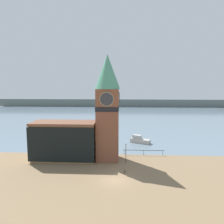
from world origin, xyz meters
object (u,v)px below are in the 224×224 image
pier_building (64,141)px  lamp_post (126,150)px  clock_tower (108,105)px  boat_near (140,140)px  mooring_bollard_near (125,171)px

pier_building → lamp_post: bearing=-5.7°
clock_tower → boat_near: bearing=60.6°
pier_building → boat_near: 20.95m
pier_building → lamp_post: 12.29m
clock_tower → pier_building: bearing=-176.3°
clock_tower → boat_near: size_ratio=3.91×
pier_building → mooring_bollard_near: (11.92, -5.89, -3.50)m
lamp_post → boat_near: bearing=76.0°
clock_tower → lamp_post: size_ratio=5.49×
clock_tower → boat_near: clock_tower is taller
clock_tower → lamp_post: (3.60, -1.77, -8.27)m
clock_tower → mooring_bollard_near: (3.35, -6.44, -10.58)m
boat_near → lamp_post: lamp_post is taller
pier_building → mooring_bollard_near: bearing=-26.3°
mooring_bollard_near → pier_building: bearing=153.7°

